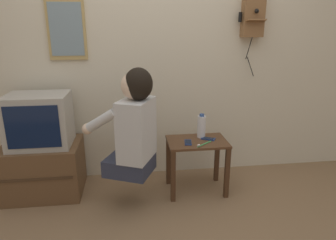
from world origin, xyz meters
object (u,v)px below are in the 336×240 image
at_px(television, 39,120).
at_px(wall_phone_antique, 253,14).
at_px(cell_phone_held, 188,142).
at_px(toothbrush, 203,144).
at_px(person, 133,124).
at_px(cell_phone_spare, 208,139).
at_px(water_bottle, 201,126).
at_px(framed_picture, 66,29).

height_order(television, wall_phone_antique, wall_phone_antique).
bearing_deg(cell_phone_held, toothbrush, -17.96).
bearing_deg(person, cell_phone_spare, -48.98).
height_order(television, cell_phone_held, television).
bearing_deg(water_bottle, toothbrush, -97.85).
xyz_separation_m(cell_phone_held, toothbrush, (0.12, -0.06, 0.00)).
height_order(cell_phone_held, cell_phone_spare, same).
relative_size(water_bottle, toothbrush, 1.47).
relative_size(person, cell_phone_spare, 6.43).
distance_m(television, framed_picture, 0.84).
distance_m(person, cell_phone_held, 0.55).
distance_m(cell_phone_held, water_bottle, 0.22).
distance_m(person, water_bottle, 0.69).
xyz_separation_m(person, wall_phone_antique, (1.16, 0.56, 0.86)).
bearing_deg(toothbrush, framed_picture, 28.03).
relative_size(wall_phone_antique, toothbrush, 5.33).
distance_m(framed_picture, cell_phone_held, 1.48).
xyz_separation_m(cell_phone_spare, toothbrush, (-0.08, -0.13, 0.00)).
xyz_separation_m(cell_phone_spare, water_bottle, (-0.05, 0.06, 0.10)).
distance_m(water_bottle, toothbrush, 0.22).
bearing_deg(wall_phone_antique, water_bottle, -151.61).
bearing_deg(cell_phone_held, cell_phone_spare, 26.97).
height_order(person, toothbrush, person).
bearing_deg(water_bottle, person, -156.78).
bearing_deg(framed_picture, television, -132.42).
height_order(cell_phone_spare, water_bottle, water_bottle).
relative_size(person, water_bottle, 3.92).
xyz_separation_m(wall_phone_antique, framed_picture, (-1.72, 0.04, -0.13)).
bearing_deg(wall_phone_antique, framed_picture, 178.55).
height_order(television, toothbrush, television).
bearing_deg(wall_phone_antique, cell_phone_held, -148.60).
xyz_separation_m(framed_picture, cell_phone_spare, (1.24, -0.40, -0.96)).
relative_size(cell_phone_spare, water_bottle, 0.61).
xyz_separation_m(person, framed_picture, (-0.56, 0.60, 0.72)).
bearing_deg(toothbrush, wall_phone_antique, -87.03).
bearing_deg(toothbrush, television, 42.32).
distance_m(television, cell_phone_held, 1.32).
height_order(television, water_bottle, television).
distance_m(television, cell_phone_spare, 1.51).
bearing_deg(cell_phone_spare, toothbrush, 177.63).
bearing_deg(cell_phone_held, framed_picture, 165.31).
height_order(wall_phone_antique, toothbrush, wall_phone_antique).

